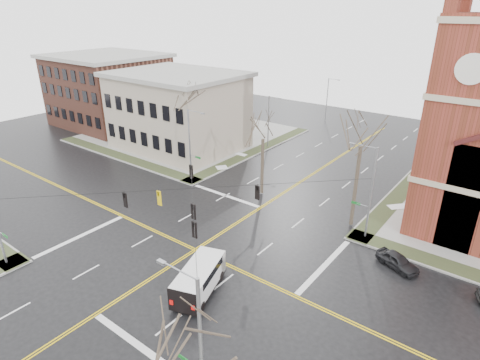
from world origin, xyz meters
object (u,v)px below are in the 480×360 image
Objects in this scene: cargo_van at (200,276)px; parked_car_a at (397,261)px; streetlight_north_b at (328,98)px; tree_ne at (361,141)px; signal_pole_ne at (370,190)px; tree_nw_far at (190,103)px; signal_pole_nw at (191,143)px; streetlight_north_a at (269,120)px; signal_pole_se at (198,346)px; tree_nw_near at (263,135)px.

parked_car_a is at bearing 29.01° from cargo_van.
tree_ne is at bearing -60.19° from streetlight_north_b.
tree_nw_far is (-25.00, 2.64, 4.18)m from signal_pole_ne.
signal_pole_nw is 16.52m from streetlight_north_a.
tree_ne is (20.14, -35.15, 4.55)m from streetlight_north_b.
tree_nw_far is at bearing 134.27° from signal_pole_se.
streetlight_north_a is 2.12× the size of parked_car_a.
tree_nw_far reaches higher than signal_pole_ne.
signal_pole_se is (22.64, -23.00, 0.00)m from signal_pole_nw.
streetlight_north_a is 25.61m from tree_ne.
tree_ne reaches higher than tree_nw_near.
tree_ne reaches higher than signal_pole_ne.
signal_pole_ne is at bearing 46.54° from cargo_van.
signal_pole_se reaches higher than streetlight_north_a.
signal_pole_ne is 13.62m from tree_nw_near.
tree_nw_far is at bearing 176.94° from tree_nw_near.
signal_pole_se is 63.43m from streetlight_north_b.
signal_pole_nw is at bearing 134.55° from signal_pole_se.
tree_nw_far is at bearing 173.98° from signal_pole_ne.
signal_pole_se is at bearing -45.73° from tree_nw_far.
signal_pole_nw is 36.51m from streetlight_north_b.
streetlight_north_a is at bearing 77.71° from tree_nw_far.
tree_nw_near is (-13.28, 2.01, 2.25)m from signal_pole_ne.
tree_nw_far is 23.20m from tree_ne.
tree_nw_near is at bearing -59.04° from streetlight_north_a.
signal_pole_nw is at bearing -92.32° from streetlight_north_a.
tree_nw_far is (-29.15, 5.64, 8.49)m from parked_car_a.
streetlight_north_a is at bearing 96.45° from cargo_van.
signal_pole_se is at bearing -60.91° from streetlight_north_a.
parked_car_a is (26.13, -39.50, -3.82)m from streetlight_north_b.
tree_ne is (5.28, 16.69, 7.70)m from cargo_van.
streetlight_north_b is 35.67m from tree_nw_near.
streetlight_north_b is (0.67, 36.50, -0.48)m from signal_pole_nw.
parked_car_a is 0.38× the size of tree_nw_near.
signal_pole_ne is 0.71× the size of tree_nw_far.
signal_pole_se is 11.07m from cargo_van.
streetlight_north_a is 0.63× the size of tree_nw_far.
tree_nw_far is 1.01× the size of tree_ne.
signal_pole_nw is 2.38× the size of parked_car_a.
signal_pole_ne is 42.61m from streetlight_north_b.
signal_pole_ne and signal_pole_nw have the same top height.
streetlight_north_a is 17.12m from tree_nw_near.
streetlight_north_a is 35.27m from cargo_van.
streetlight_north_a is at bearing 143.05° from tree_ne.
signal_pole_se reaches higher than streetlight_north_b.
tree_ne is (-5.99, 4.36, 8.37)m from parked_car_a.
tree_nw_near is (-6.17, 17.35, 5.88)m from cargo_van.
tree_nw_far is at bearing 100.93° from parked_car_a.
tree_nw_far reaches higher than signal_pole_nw.
signal_pole_nw is 1.12× the size of streetlight_north_b.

